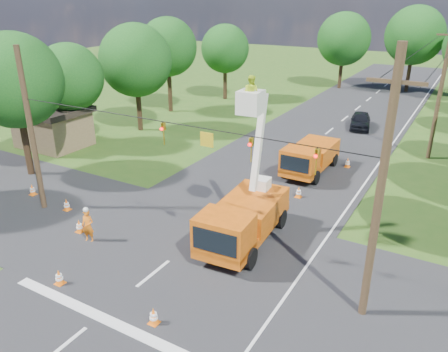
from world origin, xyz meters
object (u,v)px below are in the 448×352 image
Objects in this scene: traffic_cone_5 at (67,205)px; tree_left_c at (69,78)px; traffic_cone_2 at (242,212)px; tree_left_f at (225,49)px; distant_car at (360,120)px; bucket_truck at (244,212)px; traffic_cone_1 at (154,316)px; tree_far_a at (344,39)px; tree_far_b at (415,35)px; ground_worker at (88,226)px; pole_right_mid at (441,90)px; traffic_cone_0 at (59,277)px; tree_left_e at (168,47)px; tree_left_b at (15,81)px; traffic_cone_7 at (348,163)px; traffic_cone_3 at (299,192)px; pole_left at (31,132)px; pole_right_near at (380,192)px; shed at (53,126)px; second_truck at (310,157)px; traffic_cone_6 at (32,190)px; tree_left_d at (136,60)px.

traffic_cone_5 is 0.09× the size of tree_left_c.
tree_left_f is (-15.69, 25.44, 5.33)m from traffic_cone_2.
traffic_cone_5 is at bearing -124.02° from distant_car.
bucket_truck is 2.88m from traffic_cone_2.
tree_left_c is (-18.49, 13.45, 5.08)m from traffic_cone_1.
tree_far_a reaches higher than traffic_cone_1.
tree_far_a is 0.92× the size of tree_far_b.
tree_left_c is (-12.02, 10.37, 4.58)m from ground_worker.
distant_car is 9.50m from pole_right_mid.
tree_left_e reaches higher than traffic_cone_0.
tree_left_f is at bearing 102.82° from traffic_cone_5.
tree_left_b is (-10.02, 4.37, 5.45)m from ground_worker.
bucket_truck is 12.84m from traffic_cone_7.
tree_far_a is at bearing 52.99° from tree_left_f.
tree_far_a is 8.27m from tree_far_b.
pole_right_mid reaches higher than traffic_cone_3.
tree_left_f reaches higher than traffic_cone_0.
tree_far_b reaches higher than tree_far_a.
traffic_cone_7 is (11.87, 14.59, 0.00)m from traffic_cone_5.
traffic_cone_5 is at bearing 137.61° from ground_worker.
traffic_cone_3 is at bearing 81.67° from bucket_truck.
tree_left_f is (-0.30, 27.00, -0.62)m from tree_left_b.
tree_far_b reaches higher than tree_left_e.
traffic_cone_1 is 49.88m from tree_far_b.
traffic_cone_1 is at bearing -21.16° from pole_left.
pole_right_near is at bearing 34.31° from traffic_cone_1.
tree_left_c is at bearing -156.25° from pole_right_mid.
tree_left_f is 16.29m from tree_far_a.
shed is (-20.15, 5.67, -0.06)m from bucket_truck.
tree_left_c is (-7.00, 9.00, 0.94)m from pole_left.
second_truck is 19.13m from tree_left_c.
pole_right_mid is (5.88, 11.45, 4.75)m from traffic_cone_3.
tree_far_b is at bearing 87.01° from traffic_cone_2.
tree_left_f reaches higher than traffic_cone_5.
second_truck reaches higher than traffic_cone_0.
tree_left_f is at bearing 96.49° from traffic_cone_6.
tree_left_f is at bearing 134.38° from second_truck.
tree_far_b reaches higher than bucket_truck.
traffic_cone_6 is at bearing 177.75° from pole_right_near.
pole_left is 0.95× the size of tree_far_a.
traffic_cone_3 is 1.00× the size of traffic_cone_5.
tree_left_b is at bearing 172.57° from pole_right_near.
traffic_cone_2 is 30.36m from tree_left_f.
tree_left_e is at bearing -130.72° from tree_far_b.
second_truck is 1.42× the size of distant_car.
pole_right_mid is (4.70, 5.01, 4.75)m from traffic_cone_7.
tree_left_f is at bearing 85.37° from tree_left_c.
traffic_cone_3 is at bearing -20.09° from tree_left_d.
traffic_cone_6 is 43.10m from tree_far_a.
tree_left_c is at bearing 178.66° from traffic_cone_3.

